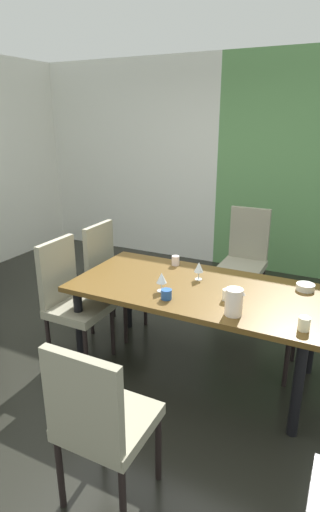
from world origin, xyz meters
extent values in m
cube|color=black|center=(0.00, 0.00, -0.01)|extent=(5.65, 5.48, 0.02)
cube|color=silver|center=(-1.42, 2.69, 1.37)|extent=(2.82, 0.10, 2.75)
cube|color=brown|center=(0.71, 0.10, 0.72)|extent=(1.89, 0.96, 0.04)
cylinder|color=black|center=(-0.13, 0.48, 0.35)|extent=(0.07, 0.07, 0.70)
cylinder|color=black|center=(1.56, 0.48, 0.35)|extent=(0.07, 0.07, 0.70)
cylinder|color=black|center=(-0.13, -0.28, 0.35)|extent=(0.07, 0.07, 0.70)
cylinder|color=black|center=(1.56, -0.28, 0.35)|extent=(0.07, 0.07, 0.70)
cube|color=gray|center=(1.61, 0.40, 0.48)|extent=(0.44, 0.44, 0.07)
cylinder|color=black|center=(1.42, 0.21, 0.22)|extent=(0.04, 0.04, 0.44)
cylinder|color=black|center=(1.42, 0.59, 0.22)|extent=(0.04, 0.04, 0.44)
cube|color=gray|center=(-0.19, -0.20, 0.48)|extent=(0.44, 0.44, 0.07)
cube|color=gray|center=(-0.39, -0.20, 0.76)|extent=(0.05, 0.42, 0.57)
cylinder|color=black|center=(0.00, -0.01, 0.22)|extent=(0.04, 0.04, 0.44)
cylinder|color=black|center=(0.00, -0.39, 0.22)|extent=(0.04, 0.04, 0.44)
cylinder|color=black|center=(-0.38, -0.01, 0.22)|extent=(0.04, 0.04, 0.44)
cylinder|color=black|center=(-0.38, -0.39, 0.22)|extent=(0.04, 0.04, 0.44)
cube|color=gray|center=(-0.19, 0.40, 0.48)|extent=(0.44, 0.44, 0.07)
cube|color=gray|center=(-0.39, 0.40, 0.76)|extent=(0.05, 0.42, 0.56)
cylinder|color=black|center=(0.00, 0.59, 0.22)|extent=(0.04, 0.04, 0.44)
cylinder|color=black|center=(0.00, 0.21, 0.22)|extent=(0.04, 0.04, 0.44)
cylinder|color=black|center=(-0.38, 0.59, 0.22)|extent=(0.04, 0.04, 0.44)
cylinder|color=black|center=(-0.38, 0.21, 0.22)|extent=(0.04, 0.04, 0.44)
cube|color=gray|center=(0.74, -1.16, 0.48)|extent=(0.44, 0.44, 0.07)
cube|color=gray|center=(0.74, -1.36, 0.73)|extent=(0.42, 0.05, 0.51)
cylinder|color=black|center=(0.55, -0.97, 0.22)|extent=(0.04, 0.04, 0.44)
cylinder|color=black|center=(0.93, -0.97, 0.22)|extent=(0.04, 0.04, 0.44)
cylinder|color=black|center=(0.55, -1.35, 0.22)|extent=(0.04, 0.04, 0.44)
cylinder|color=black|center=(0.93, -1.35, 0.22)|extent=(0.04, 0.04, 0.44)
cube|color=gray|center=(0.75, 1.37, 0.48)|extent=(0.44, 0.44, 0.07)
cube|color=gray|center=(0.75, 1.57, 0.78)|extent=(0.42, 0.05, 0.59)
cylinder|color=black|center=(0.94, 1.18, 0.22)|extent=(0.04, 0.04, 0.44)
cylinder|color=black|center=(0.56, 1.18, 0.22)|extent=(0.04, 0.04, 0.44)
cylinder|color=black|center=(0.94, 1.56, 0.22)|extent=(0.04, 0.04, 0.44)
cylinder|color=black|center=(0.56, 1.56, 0.22)|extent=(0.04, 0.04, 0.44)
cylinder|color=silver|center=(0.68, 0.25, 0.74)|extent=(0.06, 0.06, 0.00)
cylinder|color=silver|center=(0.68, 0.25, 0.78)|extent=(0.01, 0.01, 0.06)
cone|color=silver|center=(0.68, 0.25, 0.85)|extent=(0.07, 0.07, 0.08)
cylinder|color=silver|center=(0.51, -0.09, 0.74)|extent=(0.07, 0.07, 0.00)
cylinder|color=silver|center=(0.51, -0.09, 0.78)|extent=(0.01, 0.01, 0.06)
cone|color=silver|center=(0.51, -0.09, 0.85)|extent=(0.08, 0.08, 0.08)
cylinder|color=silver|center=(1.47, 0.41, 0.77)|extent=(0.14, 0.14, 0.05)
cylinder|color=white|center=(1.00, -0.02, 0.78)|extent=(0.06, 0.06, 0.08)
cylinder|color=#244F98|center=(0.60, -0.20, 0.78)|extent=(0.08, 0.08, 0.07)
cylinder|color=silver|center=(0.38, 0.46, 0.78)|extent=(0.07, 0.07, 0.08)
cylinder|color=#F6EFC7|center=(1.55, -0.22, 0.79)|extent=(0.07, 0.07, 0.09)
cylinder|color=white|center=(1.10, -0.22, 0.83)|extent=(0.12, 0.12, 0.18)
cone|color=white|center=(1.15, -0.22, 0.91)|extent=(0.04, 0.04, 0.03)
camera|label=1|loc=(1.72, -2.54, 1.97)|focal=28.00mm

